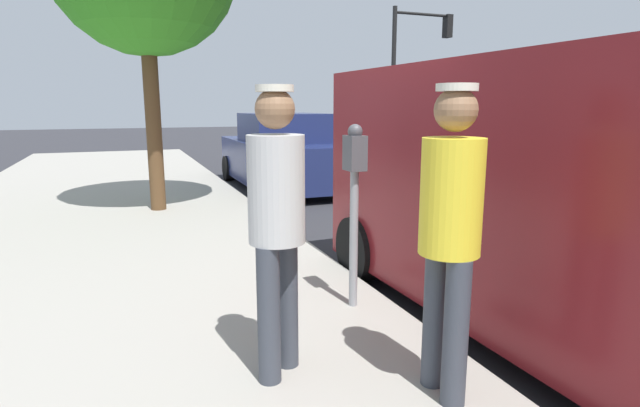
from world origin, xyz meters
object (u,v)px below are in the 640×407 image
at_px(parking_meter_near, 354,185).
at_px(pedestrian_in_yellow, 450,223).
at_px(parked_van, 608,199).
at_px(pedestrian_in_gray, 277,214).
at_px(traffic_light_corner, 414,57).
at_px(parked_sedan_behind, 282,155).

distance_m(parking_meter_near, pedestrian_in_yellow, 1.40).
bearing_deg(parked_van, parking_meter_near, -36.07).
xyz_separation_m(pedestrian_in_gray, traffic_light_corner, (-9.17, -13.31, 2.34)).
bearing_deg(traffic_light_corner, pedestrian_in_yellow, 58.98).
relative_size(parked_sedan_behind, traffic_light_corner, 0.85).
height_order(parking_meter_near, pedestrian_in_yellow, pedestrian_in_yellow).
xyz_separation_m(pedestrian_in_yellow, traffic_light_corner, (-8.35, -13.88, 2.34)).
bearing_deg(parking_meter_near, parked_sedan_behind, -102.49).
distance_m(pedestrian_in_yellow, parked_sedan_behind, 8.50).
xyz_separation_m(parking_meter_near, parked_sedan_behind, (-1.54, -6.94, -0.43)).
bearing_deg(traffic_light_corner, pedestrian_in_gray, 55.43).
height_order(pedestrian_in_gray, parked_van, parked_van).
bearing_deg(parking_meter_near, parked_van, 143.93).
bearing_deg(pedestrian_in_yellow, pedestrian_in_gray, -35.06).
distance_m(parking_meter_near, pedestrian_in_gray, 1.22).
relative_size(parking_meter_near, parked_sedan_behind, 0.34).
xyz_separation_m(parking_meter_near, parked_van, (-1.50, 1.09, -0.03)).
bearing_deg(pedestrian_in_gray, parked_sedan_behind, -107.45).
relative_size(parked_van, parked_sedan_behind, 1.19).
height_order(pedestrian_in_gray, traffic_light_corner, traffic_light_corner).
relative_size(parking_meter_near, pedestrian_in_yellow, 0.86).
bearing_deg(parked_van, parked_sedan_behind, -90.27).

